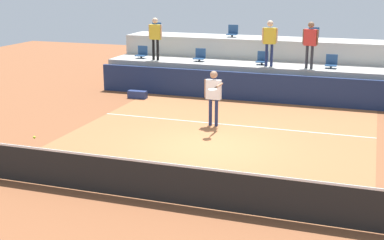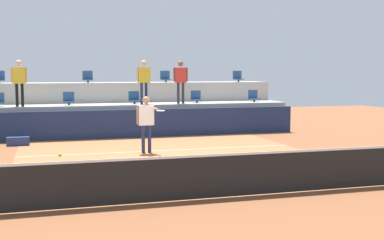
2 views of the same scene
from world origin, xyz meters
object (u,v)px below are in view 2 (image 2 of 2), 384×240
at_px(stadium_chair_lower_far_right, 254,97).
at_px(tennis_player, 147,118).
at_px(stadium_chair_lower_right, 196,98).
at_px(equipment_bag, 18,141).
at_px(spectator_leaning_on_rail, 144,77).
at_px(stadium_chair_lower_left, 69,100).
at_px(stadium_chair_lower_center, 134,99).
at_px(spectator_in_white, 181,77).
at_px(tennis_ball, 60,155).
at_px(spectator_in_grey, 19,78).
at_px(stadium_chair_upper_far_right, 238,77).
at_px(stadium_chair_upper_left, 88,78).
at_px(stadium_chair_upper_right, 165,77).

relative_size(stadium_chair_lower_far_right, tennis_player, 0.29).
height_order(stadium_chair_lower_right, equipment_bag, stadium_chair_lower_right).
relative_size(spectator_leaning_on_rail, equipment_bag, 2.35).
xyz_separation_m(stadium_chair_lower_left, stadium_chair_lower_center, (2.64, 0.00, 0.00)).
bearing_deg(stadium_chair_lower_center, spectator_in_white, -11.46).
bearing_deg(spectator_leaning_on_rail, stadium_chair_lower_right, 9.23).
distance_m(stadium_chair_lower_center, stadium_chair_lower_far_right, 5.36).
xyz_separation_m(tennis_player, spectator_in_white, (2.40, 4.74, 1.22)).
bearing_deg(tennis_ball, spectator_in_grey, 96.33).
height_order(stadium_chair_upper_far_right, spectator_in_grey, spectator_in_grey).
height_order(tennis_player, spectator_in_grey, spectator_in_grey).
bearing_deg(stadium_chair_lower_far_right, stadium_chair_upper_left, 165.74).
distance_m(stadium_chair_lower_center, stadium_chair_lower_right, 2.70).
xyz_separation_m(spectator_leaning_on_rail, tennis_ball, (-3.68, -10.28, -1.39)).
height_order(tennis_player, spectator_leaning_on_rail, spectator_leaning_on_rail).
bearing_deg(spectator_in_grey, tennis_player, -50.05).
distance_m(stadium_chair_lower_left, tennis_ball, 10.69).
xyz_separation_m(stadium_chair_upper_left, tennis_player, (1.22, -6.93, -1.20)).
bearing_deg(stadium_chair_lower_right, spectator_in_grey, -176.94).
relative_size(spectator_in_white, equipment_bag, 2.34).
bearing_deg(stadium_chair_upper_right, tennis_player, -108.16).
bearing_deg(spectator_in_white, spectator_leaning_on_rail, 180.00).
height_order(spectator_leaning_on_rail, tennis_ball, spectator_leaning_on_rail).
distance_m(stadium_chair_lower_far_right, spectator_in_white, 3.59).
bearing_deg(spectator_in_grey, stadium_chair_upper_right, 19.28).
xyz_separation_m(stadium_chair_lower_center, stadium_chair_upper_right, (1.77, 1.80, 0.85)).
height_order(stadium_chair_upper_far_right, tennis_ball, stadium_chair_upper_far_right).
height_order(tennis_player, equipment_bag, tennis_player).
bearing_deg(stadium_chair_upper_right, stadium_chair_lower_left, -157.78).
relative_size(stadium_chair_upper_left, spectator_leaning_on_rail, 0.29).
relative_size(stadium_chair_lower_far_right, stadium_chair_upper_far_right, 1.00).
bearing_deg(stadium_chair_lower_far_right, stadium_chair_upper_right, 153.39).
distance_m(stadium_chair_upper_left, tennis_player, 7.13).
distance_m(stadium_chair_upper_left, stadium_chair_upper_far_right, 7.04).
xyz_separation_m(stadium_chair_lower_center, stadium_chair_lower_right, (2.70, 0.00, 0.00)).
bearing_deg(spectator_in_grey, stadium_chair_lower_left, 11.79).
height_order(stadium_chair_upper_left, spectator_in_grey, spectator_in_grey).
xyz_separation_m(stadium_chair_lower_right, tennis_ball, (-6.04, -10.66, -0.52)).
bearing_deg(stadium_chair_lower_far_right, stadium_chair_lower_left, 180.00).
xyz_separation_m(stadium_chair_lower_left, spectator_in_white, (4.53, -0.38, 0.87)).
height_order(stadium_chair_lower_far_right, stadium_chair_upper_right, stadium_chair_upper_right).
relative_size(stadium_chair_lower_far_right, equipment_bag, 0.68).
bearing_deg(spectator_in_grey, stadium_chair_upper_left, 38.39).
height_order(stadium_chair_lower_left, stadium_chair_lower_right, same).
xyz_separation_m(stadium_chair_lower_center, spectator_leaning_on_rail, (0.34, -0.38, 0.87)).
xyz_separation_m(stadium_chair_upper_left, stadium_chair_upper_right, (3.49, 0.00, 0.00)).
relative_size(tennis_player, spectator_leaning_on_rail, 1.01).
bearing_deg(stadium_chair_lower_left, spectator_leaning_on_rail, -7.34).
distance_m(tennis_player, spectator_in_white, 5.45).
bearing_deg(spectator_in_grey, equipment_bag, -90.82).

